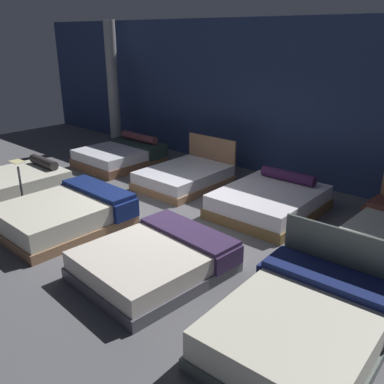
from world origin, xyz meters
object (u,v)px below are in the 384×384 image
at_px(bed_3, 303,325).
at_px(price_sign, 22,194).
at_px(bed_4, 121,155).
at_px(support_pillar, 113,86).
at_px(bed_5, 185,177).
at_px(bed_6, 270,201).
at_px(bed_0, 10,185).
at_px(bed_2, 155,260).
at_px(bed_1, 65,214).

distance_m(bed_3, price_sign, 5.57).
distance_m(bed_4, support_pillar, 2.47).
xyz_separation_m(bed_4, bed_5, (2.28, -0.05, -0.04)).
bearing_deg(bed_6, bed_5, 177.31).
bearing_deg(bed_4, bed_0, -89.85).
height_order(bed_2, bed_4, bed_4).
distance_m(bed_4, bed_6, 4.48).
relative_size(bed_2, bed_6, 0.97).
bearing_deg(bed_1, bed_6, 52.75).
relative_size(bed_0, bed_6, 1.03).
relative_size(bed_4, support_pillar, 0.55).
height_order(price_sign, support_pillar, support_pillar).
distance_m(bed_1, bed_6, 3.70).
bearing_deg(bed_4, support_pillar, 145.13).
bearing_deg(bed_0, bed_2, 0.04).
bearing_deg(bed_1, bed_4, 126.93).
relative_size(bed_1, support_pillar, 0.59).
height_order(bed_0, support_pillar, support_pillar).
xyz_separation_m(bed_2, price_sign, (-3.35, -0.21, 0.18)).
relative_size(bed_0, bed_4, 1.13).
bearing_deg(bed_3, bed_1, 178.24).
height_order(bed_1, bed_2, bed_1).
xyz_separation_m(bed_4, support_pillar, (-1.61, 1.12, 1.51)).
distance_m(bed_5, price_sign, 3.36).
distance_m(bed_0, bed_1, 2.20).
relative_size(bed_2, bed_5, 1.03).
bearing_deg(bed_4, bed_1, -53.78).
distance_m(bed_4, bed_5, 2.28).
bearing_deg(price_sign, bed_2, 3.56).
height_order(bed_4, support_pillar, support_pillar).
bearing_deg(bed_2, price_sign, -173.04).
distance_m(bed_0, bed_6, 5.29).
relative_size(bed_0, support_pillar, 0.62).
xyz_separation_m(price_sign, support_pillar, (-2.73, 4.31, 1.36)).
relative_size(bed_1, bed_3, 0.94).
relative_size(bed_2, support_pillar, 0.58).
relative_size(bed_0, bed_1, 1.06).
relative_size(bed_5, bed_6, 0.94).
height_order(bed_2, bed_6, bed_6).
bearing_deg(bed_5, bed_2, -54.24).
bearing_deg(bed_6, support_pillar, 166.93).
bearing_deg(bed_2, bed_6, 93.22).
relative_size(bed_1, bed_4, 1.07).
distance_m(bed_3, support_pillar, 9.33).
relative_size(bed_2, bed_3, 0.93).
height_order(bed_1, bed_6, bed_6).
bearing_deg(bed_5, bed_4, 177.85).
bearing_deg(bed_4, price_sign, -70.98).
relative_size(bed_0, bed_2, 1.07).
height_order(bed_1, bed_4, bed_4).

